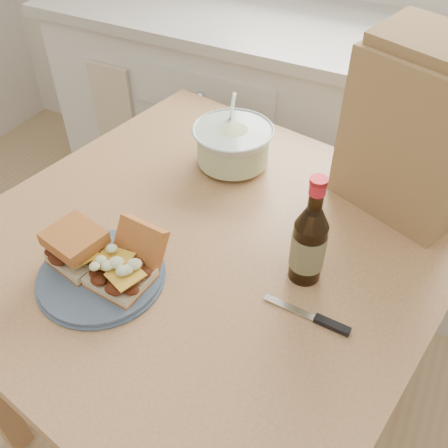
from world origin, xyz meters
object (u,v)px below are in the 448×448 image
at_px(dining_table, 207,275).
at_px(coleslaw_bowl, 233,147).
at_px(beer_bottle, 309,242).
at_px(paper_bag, 416,135).
at_px(plate, 101,276).

bearing_deg(dining_table, coleslaw_bowl, 114.56).
distance_m(beer_bottle, paper_bag, 0.36).
bearing_deg(beer_bottle, plate, -171.59).
bearing_deg(dining_table, paper_bag, 53.40).
distance_m(plate, paper_bag, 0.73).
distance_m(plate, beer_bottle, 0.42).
xyz_separation_m(dining_table, coleslaw_bowl, (-0.07, 0.28, 0.17)).
relative_size(coleslaw_bowl, beer_bottle, 0.84).
bearing_deg(beer_bottle, coleslaw_bowl, 117.11).
relative_size(coleslaw_bowl, paper_bag, 0.57).
relative_size(dining_table, beer_bottle, 4.61).
bearing_deg(coleslaw_bowl, dining_table, -75.38).
distance_m(plate, coleslaw_bowl, 0.48).
bearing_deg(coleslaw_bowl, plate, -97.08).
bearing_deg(paper_bag, plate, -110.76).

